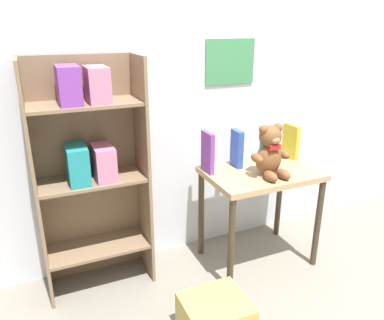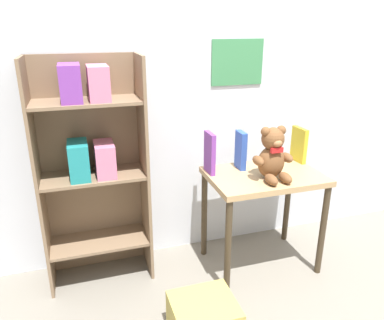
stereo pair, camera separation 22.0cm
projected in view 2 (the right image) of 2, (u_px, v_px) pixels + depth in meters
The scene contains 9 objects.
wall_back at pixel (215, 70), 2.41m from camera, with size 4.80×0.07×2.50m.
bookshelf_side at pixel (91, 158), 2.19m from camera, with size 0.62×0.30×1.38m.
display_table at pixel (263, 188), 2.36m from camera, with size 0.70×0.48×0.65m.
teddy_bear at pixel (273, 155), 2.21m from camera, with size 0.24×0.22×0.32m.
book_standing_purple at pixel (210, 153), 2.30m from camera, with size 0.03×0.14×0.26m, color purple.
book_standing_blue at pixel (241, 150), 2.38m from camera, with size 0.04×0.11×0.24m, color #2D51B7.
book_standing_teal at pixel (272, 152), 2.43m from camera, with size 0.03×0.11×0.19m, color teal.
book_standing_yellow at pixel (299, 145), 2.50m from camera, with size 0.03×0.15×0.23m, color gold.
storage_bin at pixel (204, 320), 1.91m from camera, with size 0.33×0.30×0.21m.
Camera 2 is at (-0.88, -0.88, 1.53)m, focal length 35.00 mm.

